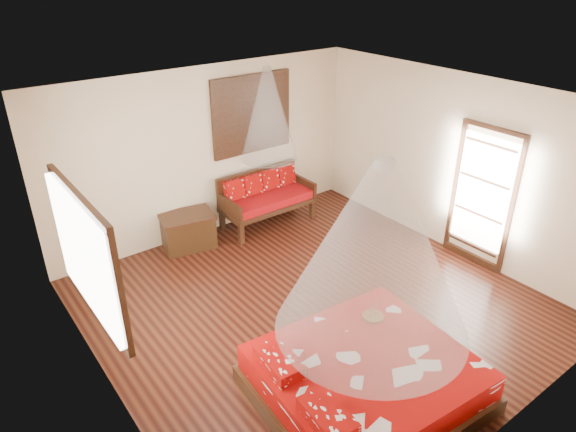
% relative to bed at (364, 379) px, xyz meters
% --- Properties ---
extents(room, '(5.54, 5.54, 2.84)m').
position_rel_bed_xyz_m(room, '(0.64, 1.60, 1.15)').
color(room, black).
rests_on(room, ground).
extents(bed, '(2.33, 2.14, 0.65)m').
position_rel_bed_xyz_m(bed, '(0.00, 0.00, 0.00)').
color(bed, black).
rests_on(bed, floor).
extents(daybed, '(1.64, 0.73, 0.94)m').
position_rel_bed_xyz_m(daybed, '(1.50, 3.97, 0.27)').
color(daybed, black).
rests_on(daybed, floor).
extents(storage_chest, '(0.94, 0.76, 0.57)m').
position_rel_bed_xyz_m(storage_chest, '(0.01, 4.05, 0.04)').
color(storage_chest, black).
rests_on(storage_chest, floor).
extents(shutter_panel, '(1.52, 0.06, 1.32)m').
position_rel_bed_xyz_m(shutter_panel, '(1.50, 4.32, 1.65)').
color(shutter_panel, black).
rests_on(shutter_panel, wall_back).
extents(window_left, '(0.10, 1.74, 1.34)m').
position_rel_bed_xyz_m(window_left, '(-2.07, 1.80, 1.45)').
color(window_left, black).
rests_on(window_left, wall_left).
extents(glazed_door, '(0.08, 1.02, 2.16)m').
position_rel_bed_xyz_m(glazed_door, '(3.36, 1.00, 0.82)').
color(glazed_door, black).
rests_on(glazed_door, floor).
extents(wine_tray, '(0.25, 0.25, 0.20)m').
position_rel_bed_xyz_m(wine_tray, '(0.59, 0.47, 0.30)').
color(wine_tray, brown).
rests_on(wine_tray, bed).
extents(mosquito_net_main, '(1.92, 1.92, 1.80)m').
position_rel_bed_xyz_m(mosquito_net_main, '(0.02, -0.00, 1.60)').
color(mosquito_net_main, silver).
rests_on(mosquito_net_main, ceiling).
extents(mosquito_net_daybed, '(0.93, 0.93, 1.50)m').
position_rel_bed_xyz_m(mosquito_net_daybed, '(1.50, 3.85, 1.75)').
color(mosquito_net_daybed, silver).
rests_on(mosquito_net_daybed, ceiling).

